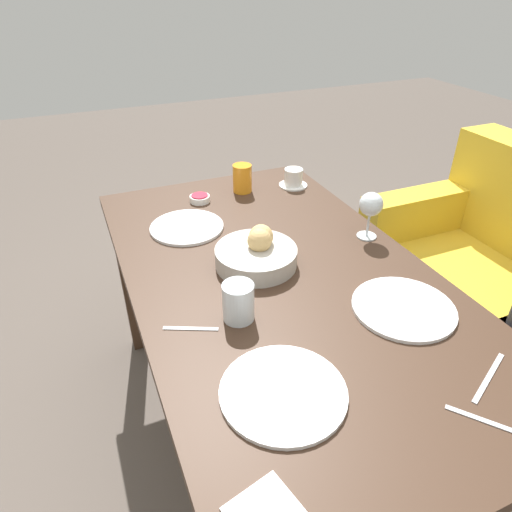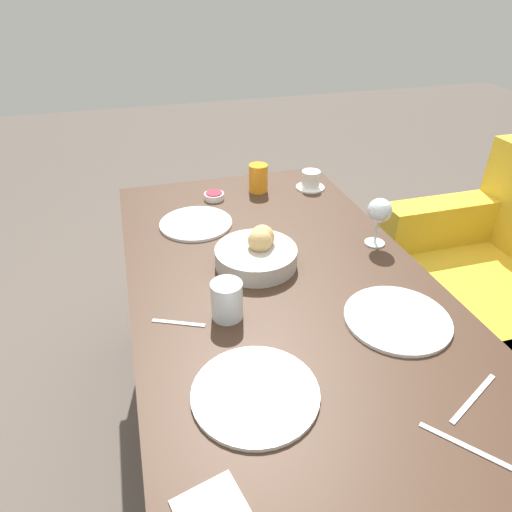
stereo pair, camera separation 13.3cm
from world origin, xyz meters
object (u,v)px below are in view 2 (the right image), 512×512
Objects in this scene: juice_glass at (258,178)px; spoon_coffee at (179,323)px; plate_far_center at (397,319)px; fork_silver at (473,398)px; bread_basket at (257,253)px; wine_glass at (380,212)px; jam_bowl_berry at (214,196)px; coffee_cup at (311,181)px; plate_near_left at (196,223)px; water_tumbler at (227,300)px; plate_near_right at (255,393)px; knife_silver at (469,448)px.

juice_glass reaches higher than spoon_coffee.
fork_silver is (0.26, 0.02, -0.00)m from plate_far_center.
bread_basket is 2.24× the size of juice_glass.
jam_bowl_berry is at bearing -137.61° from wine_glass.
juice_glass is at bearing -98.65° from coffee_cup.
plate_near_left is 2.45× the size of water_tumbler.
coffee_cup is 0.39m from jam_bowl_berry.
fork_silver is (0.60, 0.29, -0.04)m from bread_basket.
wine_glass is (-0.35, 0.13, 0.11)m from plate_far_center.
bread_basket reaches higher than plate_near_left.
plate_near_left is 0.93× the size of plate_near_right.
jam_bowl_berry is (-0.01, -0.39, -0.02)m from coffee_cup.
juice_glass reaches higher than jam_bowl_berry.
plate_far_center is 1.69× the size of wine_glass.
spoon_coffee is at bearing -42.61° from coffee_cup.
wine_glass reaches higher than jam_bowl_berry.
bread_basket reaches higher than fork_silver.
fork_silver is at bearing 7.05° from juice_glass.
plate_far_center is 2.07× the size of spoon_coffee.
plate_near_right is at bearing -107.27° from fork_silver.
plate_near_left is at bearing -154.89° from fork_silver.
plate_far_center is at bearing -19.99° from wine_glass.
plate_near_right is (0.76, -0.01, 0.00)m from plate_near_left.
plate_near_left is 0.61m from wine_glass.
wine_glass reaches higher than spoon_coffee.
knife_silver is (0.35, -0.06, -0.00)m from plate_far_center.
fork_silver is (1.07, -0.07, -0.03)m from coffee_cup.
plate_near_right is at bearing -16.54° from bread_basket.
plate_near_left is at bearing -53.68° from juice_glass.
bread_basket is 0.91× the size of plate_far_center.
jam_bowl_berry is at bearing -163.55° from fork_silver.
spoon_coffee is (0.70, -0.41, -0.05)m from juice_glass.
plate_near_left is 0.76m from plate_near_right.
plate_near_right is 0.95m from jam_bowl_berry.
plate_near_right is 1.06m from coffee_cup.
plate_near_right is at bearing -48.00° from wine_glass.
coffee_cup is (0.03, 0.21, -0.02)m from juice_glass.
water_tumbler is at bearing -0.57° from plate_near_left.
wine_glass is 2.07× the size of jam_bowl_berry.
jam_bowl_berry is 0.52× the size of knife_silver.
bread_basket is at bearing -154.60° from fork_silver.
coffee_cup is at bearing -175.45° from wine_glass.
fork_silver is at bearing 47.12° from water_tumbler.
plate_near_right is 0.41m from knife_silver.
knife_silver is at bearing 34.92° from water_tumbler.
spoon_coffee is at bearing -126.13° from fork_silver.
plate_far_center is at bearing 170.04° from knife_silver.
bread_basket reaches higher than knife_silver.
coffee_cup is (-0.68, 0.49, -0.02)m from water_tumbler.
plate_far_center reaches higher than spoon_coffee.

